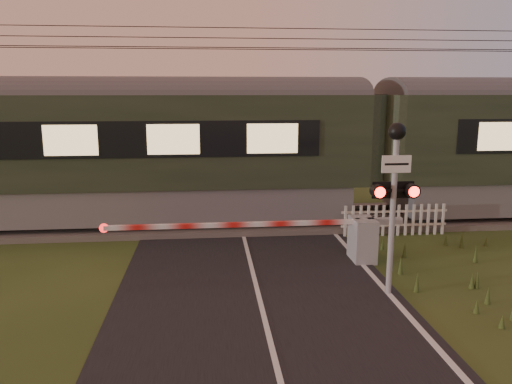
{
  "coord_description": "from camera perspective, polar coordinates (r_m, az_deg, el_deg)",
  "views": [
    {
      "loc": [
        -1.0,
        -9.23,
        4.23
      ],
      "look_at": [
        0.2,
        3.2,
        1.69
      ],
      "focal_mm": 35.0,
      "sensor_mm": 36.0,
      "label": 1
    }
  ],
  "objects": [
    {
      "name": "train",
      "position": [
        16.69,
        13.03,
        5.06
      ],
      "size": [
        46.38,
        3.2,
        4.33
      ],
      "color": "slate",
      "rests_on": "ground"
    },
    {
      "name": "picket_fence",
      "position": [
        15.35,
        15.56,
        -3.1
      ],
      "size": [
        3.21,
        0.08,
        0.94
      ],
      "color": "silver",
      "rests_on": "ground"
    },
    {
      "name": "crossing_signal",
      "position": [
        10.46,
        15.56,
        1.47
      ],
      "size": [
        0.92,
        0.37,
        3.62
      ],
      "color": "gray",
      "rests_on": "ground"
    },
    {
      "name": "road",
      "position": [
        10.0,
        0.85,
        -13.49
      ],
      "size": [
        6.0,
        140.0,
        0.03
      ],
      "color": "black",
      "rests_on": "ground"
    },
    {
      "name": "track_bed",
      "position": [
        16.31,
        -1.84,
        -3.31
      ],
      "size": [
        140.0,
        3.4,
        0.39
      ],
      "color": "#47423D",
      "rests_on": "ground"
    },
    {
      "name": "boom_gate",
      "position": [
        12.79,
        10.41,
        -5.08
      ],
      "size": [
        7.46,
        0.85,
        1.13
      ],
      "color": "gray",
      "rests_on": "ground"
    },
    {
      "name": "ground",
      "position": [
        10.21,
        0.6,
        -13.0
      ],
      "size": [
        160.0,
        160.0,
        0.0
      ],
      "primitive_type": "plane",
      "color": "#2C3D17",
      "rests_on": "ground"
    },
    {
      "name": "overhead_wires",
      "position": [
        15.84,
        -1.97,
        16.9
      ],
      "size": [
        120.0,
        0.62,
        0.62
      ],
      "color": "black",
      "rests_on": "ground"
    }
  ]
}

